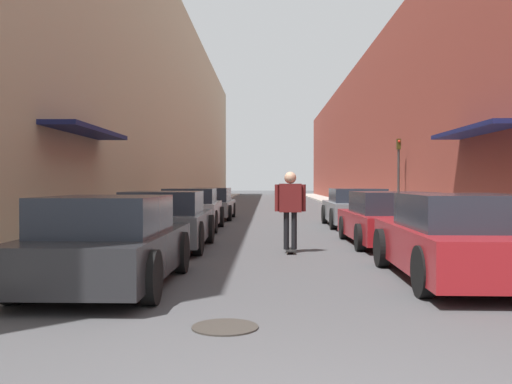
# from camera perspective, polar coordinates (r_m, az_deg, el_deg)

# --- Properties ---
(ground) EXTENTS (153.05, 153.05, 0.00)m
(ground) POSITION_cam_1_polar(r_m,az_deg,el_deg) (30.93, 1.76, -1.87)
(ground) COLOR #424244
(curb_strip_left) EXTENTS (1.80, 69.57, 0.12)m
(curb_strip_left) POSITION_cam_1_polar(r_m,az_deg,el_deg) (38.12, -5.43, -1.25)
(curb_strip_left) COLOR #A3A099
(curb_strip_left) RESTS_ON ground
(curb_strip_right) EXTENTS (1.80, 69.57, 0.12)m
(curb_strip_right) POSITION_cam_1_polar(r_m,az_deg,el_deg) (38.21, 8.69, -1.25)
(curb_strip_right) COLOR #A3A099
(curb_strip_right) RESTS_ON ground
(building_row_left) EXTENTS (4.90, 69.57, 12.70)m
(building_row_left) POSITION_cam_1_polar(r_m,az_deg,el_deg) (38.83, -9.75, 8.08)
(building_row_left) COLOR tan
(building_row_left) RESTS_ON ground
(building_row_right) EXTENTS (4.90, 69.57, 9.41)m
(building_row_right) POSITION_cam_1_polar(r_m,az_deg,el_deg) (38.79, 12.97, 5.63)
(building_row_right) COLOR brown
(building_row_right) RESTS_ON ground
(parked_car_left_0) EXTENTS (1.90, 4.08, 1.33)m
(parked_car_left_0) POSITION_cam_1_polar(r_m,az_deg,el_deg) (8.57, -14.51, -4.99)
(parked_car_left_0) COLOR #232326
(parked_car_left_0) RESTS_ON ground
(parked_car_left_1) EXTENTS (2.00, 3.96, 1.32)m
(parked_car_left_1) POSITION_cam_1_polar(r_m,az_deg,el_deg) (13.20, -9.13, -2.87)
(parked_car_left_1) COLOR #515459
(parked_car_left_1) RESTS_ON ground
(parked_car_left_2) EXTENTS (1.89, 4.10, 1.33)m
(parked_car_left_2) POSITION_cam_1_polar(r_m,az_deg,el_deg) (18.39, -6.51, -1.77)
(parked_car_left_2) COLOR #B7B7BC
(parked_car_left_2) RESTS_ON ground
(parked_car_left_3) EXTENTS (1.85, 4.21, 1.30)m
(parked_car_left_3) POSITION_cam_1_polar(r_m,az_deg,el_deg) (23.76, -4.50, -1.23)
(parked_car_left_3) COLOR gray
(parked_car_left_3) RESTS_ON ground
(parked_car_right_0) EXTENTS (2.01, 4.47, 1.34)m
(parked_car_right_0) POSITION_cam_1_polar(r_m,az_deg,el_deg) (9.37, 19.71, -4.44)
(parked_car_right_0) COLOR maroon
(parked_car_right_0) RESTS_ON ground
(parked_car_right_1) EXTENTS (2.06, 4.38, 1.30)m
(parked_car_right_1) POSITION_cam_1_polar(r_m,az_deg,el_deg) (14.25, 13.24, -2.70)
(parked_car_right_1) COLOR maroon
(parked_car_right_1) RESTS_ON ground
(parked_car_right_2) EXTENTS (2.07, 4.39, 1.32)m
(parked_car_right_2) POSITION_cam_1_polar(r_m,az_deg,el_deg) (19.99, 9.98, -1.58)
(parked_car_right_2) COLOR gray
(parked_car_right_2) RESTS_ON ground
(skateboarder) EXTENTS (0.67, 0.78, 1.75)m
(skateboarder) POSITION_cam_1_polar(r_m,az_deg,el_deg) (12.33, 3.45, -1.09)
(skateboarder) COLOR black
(skateboarder) RESTS_ON ground
(manhole_cover) EXTENTS (0.70, 0.70, 0.02)m
(manhole_cover) POSITION_cam_1_polar(r_m,az_deg,el_deg) (6.12, -3.12, -13.34)
(manhole_cover) COLOR #332D28
(manhole_cover) RESTS_ON ground
(traffic_light) EXTENTS (0.16, 0.22, 3.25)m
(traffic_light) POSITION_cam_1_polar(r_m,az_deg,el_deg) (24.78, 14.07, 2.36)
(traffic_light) COLOR #2D2D2D
(traffic_light) RESTS_ON curb_strip_right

